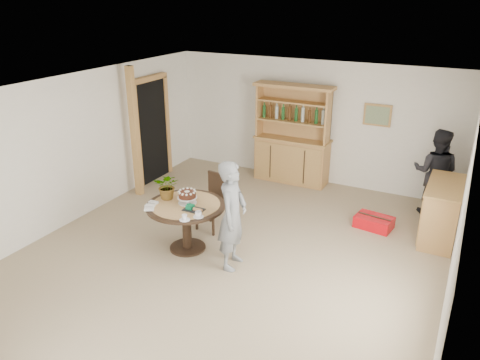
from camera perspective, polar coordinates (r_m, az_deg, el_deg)
name	(u,v)px	position (r m, az deg, el deg)	size (l,w,h in m)	color
ground	(231,254)	(7.23, -1.06, -9.06)	(7.00, 7.00, 0.00)	tan
room_shell	(231,146)	(6.51, -1.12, 4.21)	(6.04, 7.04, 2.52)	white
doorway	(151,129)	(9.84, -10.77, 6.16)	(0.13, 1.10, 2.18)	black
pine_post	(135,133)	(9.06, -12.71, 5.59)	(0.12, 0.12, 2.50)	tan
hutch	(292,150)	(9.76, 6.38, 3.71)	(1.62, 0.54, 2.04)	#B6874D
sideboard	(442,212)	(8.13, 23.38, -3.55)	(0.54, 1.26, 0.94)	#B6874D
dining_table	(186,213)	(7.15, -6.58, -4.07)	(1.20, 1.20, 0.76)	black
dining_chair	(214,198)	(7.81, -3.14, -2.18)	(0.48, 0.48, 0.95)	black
birthday_cake	(187,195)	(7.07, -6.46, -1.88)	(0.30, 0.30, 0.20)	white
flower_vase	(168,186)	(7.22, -8.81, -0.72)	(0.38, 0.33, 0.42)	#3F7233
gift_tray	(193,209)	(6.87, -5.72, -3.48)	(0.30, 0.20, 0.08)	black
coffee_cup_a	(198,214)	(6.66, -5.10, -4.21)	(0.15, 0.15, 0.09)	white
coffee_cup_b	(185,218)	(6.59, -6.77, -4.60)	(0.15, 0.15, 0.08)	white
napkins	(151,206)	(7.07, -10.82, -3.10)	(0.24, 0.33, 0.03)	white
teen_boy	(232,215)	(6.59, -0.93, -4.35)	(0.59, 0.39, 1.61)	slate
adult_person	(435,172)	(8.87, 22.70, 0.86)	(0.76, 0.59, 1.57)	black
red_suitcase	(374,222)	(8.27, 16.01, -4.95)	(0.65, 0.49, 0.21)	red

